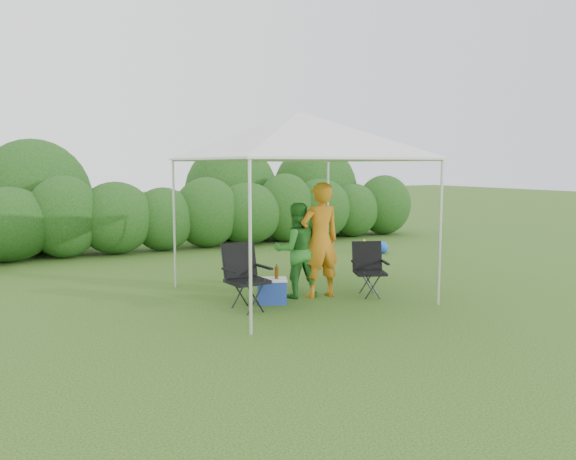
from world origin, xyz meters
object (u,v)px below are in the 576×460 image
chair_left (244,272)px  woman (296,250)px  cooler (272,291)px  canopy (298,136)px  man (320,240)px  chair_right (369,265)px

chair_left → woman: 1.07m
woman → cooler: (-0.52, -0.19, -0.54)m
woman → cooler: size_ratio=2.75×
canopy → chair_left: size_ratio=3.31×
man → chair_left: bearing=7.9°
man → cooler: size_ratio=3.34×
chair_left → woman: size_ratio=0.64×
chair_left → cooler: size_ratio=1.77×
chair_right → chair_left: (-2.06, 0.14, 0.06)m
chair_right → woman: (-1.05, 0.44, 0.26)m
woman → man: bearing=161.7°
cooler → man: bearing=23.7°
chair_right → woman: woman is taller
man → woman: size_ratio=1.21×
chair_right → canopy: bearing=175.0°
man → chair_right: bearing=163.2°
canopy → chair_left: 2.25m
chair_right → cooler: size_ratio=1.58×
canopy → man: bearing=-46.3°
canopy → woman: canopy is taller
chair_left → man: size_ratio=0.53×
cooler → canopy: bearing=46.9°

